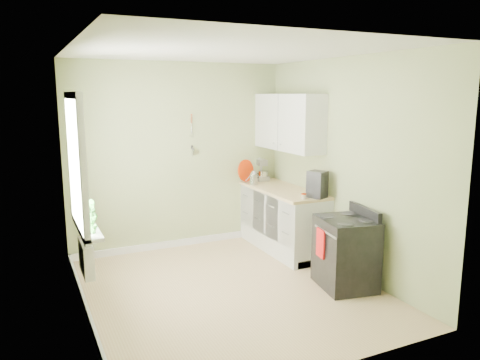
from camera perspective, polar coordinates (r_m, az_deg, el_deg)
name	(u,v)px	position (r m, az deg, el deg)	size (l,w,h in m)	color
floor	(230,291)	(5.60, -1.27, -13.35)	(3.20, 3.60, 0.02)	tan
ceiling	(229,50)	(5.14, -1.40, 15.60)	(3.20, 3.60, 0.02)	white
wall_back	(178,157)	(6.87, -7.51, 2.85)	(3.20, 0.02, 2.70)	#A7B37A
wall_left	(77,188)	(4.79, -19.23, -0.96)	(0.02, 3.60, 2.70)	#A7B37A
wall_right	(346,166)	(6.03, 12.79, 1.62)	(0.02, 3.60, 2.70)	#A7B37A
base_cabinets	(283,220)	(6.85, 5.25, -4.93)	(0.60, 1.60, 0.87)	white
countertop	(283,190)	(6.74, 5.24, -1.21)	(0.64, 1.60, 0.04)	beige
upper_cabinets	(289,122)	(6.77, 5.94, 7.03)	(0.35, 1.40, 0.80)	white
window	(75,164)	(5.05, -19.44, 1.91)	(0.06, 1.14, 1.44)	white
window_sill	(87,226)	(5.19, -18.19, -5.36)	(0.18, 1.14, 0.04)	white
radiator	(86,258)	(5.24, -18.24, -9.01)	(0.12, 0.50, 0.35)	white
wall_utensils	(192,141)	(6.88, -5.88, 4.70)	(0.02, 0.14, 0.58)	beige
stove	(346,252)	(5.68, 12.76, -8.60)	(0.70, 0.77, 0.94)	black
stand_mixer	(261,170)	(7.36, 2.59, 1.20)	(0.23, 0.33, 0.37)	#B2B2B7
kettle	(254,178)	(6.99, 1.68, 0.28)	(0.21, 0.12, 0.21)	silver
coffee_maker	(317,185)	(6.18, 9.37, -0.61)	(0.27, 0.28, 0.35)	black
red_tray	(246,171)	(7.22, 0.72, 1.15)	(0.34, 0.34, 0.02)	red
jar	(304,196)	(6.10, 7.77, -1.97)	(0.07, 0.07, 0.07)	#C1B496
plant_a	(92,220)	(4.80, -17.61, -4.64)	(0.15, 0.10, 0.28)	#2D7926
plant_b	(89,214)	(5.02, -17.97, -3.94)	(0.16, 0.13, 0.29)	#2D7926
plant_c	(84,206)	(5.32, -18.44, -2.98)	(0.18, 0.18, 0.32)	#2D7926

